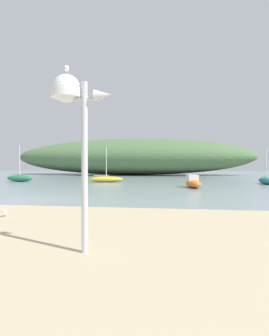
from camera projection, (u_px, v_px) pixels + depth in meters
ground_plane at (41, 199)px, 14.75m from camera, size 120.00×120.00×0.00m
distant_hill at (132, 157)px, 47.93m from camera, size 41.33×12.03×6.18m
mast_structure at (72, 104)px, 5.19m from camera, size 1.15×0.57×3.35m
seagull_on_radar at (66, 68)px, 5.21m from camera, size 0.13×0.27×0.20m
sailboat_inner_mooring at (106, 179)px, 28.63m from camera, size 3.65×1.77×3.57m
sailboat_west_reach at (20, 178)px, 29.38m from camera, size 3.50×1.77×3.84m
sailboat_far_left at (266, 181)px, 25.62m from camera, size 1.09×3.00×3.45m
motorboat_east_reach at (193, 183)px, 21.83m from camera, size 1.52×2.78×1.02m
seagull_mid_strand at (5, 212)px, 8.73m from camera, size 0.18×0.37×0.25m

